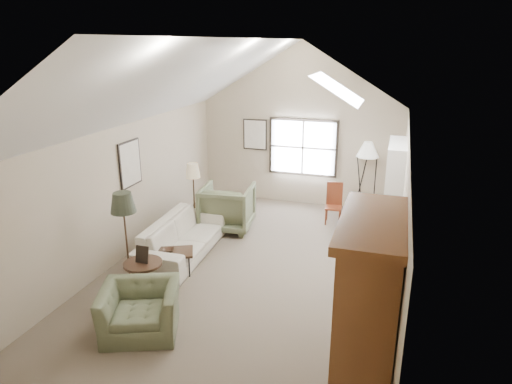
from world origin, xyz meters
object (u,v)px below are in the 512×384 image
(armoire, at_px, (367,312))
(sofa, at_px, (183,237))
(coffee_table, at_px, (169,263))
(side_table, at_px, (144,280))
(side_chair, at_px, (334,204))
(armchair_near, at_px, (140,310))
(armchair_far, at_px, (227,207))

(armoire, height_order, sofa, armoire)
(armoire, xyz_separation_m, coffee_table, (-3.52, 1.93, -0.88))
(sofa, xyz_separation_m, side_table, (0.10, -1.60, -0.05))
(armoire, xyz_separation_m, side_chair, (-1.10, 5.21, -0.63))
(sofa, xyz_separation_m, armchair_near, (0.54, -2.44, -0.01))
(armoire, distance_m, sofa, 4.60)
(armoire, xyz_separation_m, sofa, (-3.64, 2.72, -0.74))
(armchair_near, bearing_deg, sofa, 80.86)
(sofa, bearing_deg, armchair_near, -169.57)
(armchair_far, bearing_deg, side_table, 78.63)
(coffee_table, height_order, side_chair, side_chair)
(armoire, bearing_deg, sofa, 143.19)
(armchair_far, relative_size, side_table, 1.79)
(coffee_table, xyz_separation_m, side_chair, (2.42, 3.28, 0.25))
(armchair_near, height_order, side_chair, side_chair)
(armoire, relative_size, armchair_far, 2.00)
(sofa, bearing_deg, armoire, -128.75)
(sofa, distance_m, coffee_table, 0.81)
(armchair_near, distance_m, side_table, 0.95)
(armchair_near, bearing_deg, armchair_far, 71.04)
(armchair_far, xyz_separation_m, coffee_table, (-0.25, -2.25, -0.28))
(armchair_near, height_order, side_table, armchair_near)
(armchair_far, bearing_deg, side_chair, -161.28)
(armoire, xyz_separation_m, armchair_far, (-3.28, 4.19, -0.60))
(armchair_near, xyz_separation_m, armchair_far, (-0.17, 3.90, 0.15))
(armoire, height_order, armchair_far, armoire)
(armchair_far, bearing_deg, armchair_near, 86.06)
(sofa, distance_m, side_table, 1.60)
(armchair_near, bearing_deg, armoire, -26.70)
(armchair_near, height_order, coffee_table, armchair_near)
(coffee_table, relative_size, side_chair, 0.91)
(armoire, bearing_deg, side_table, 162.40)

